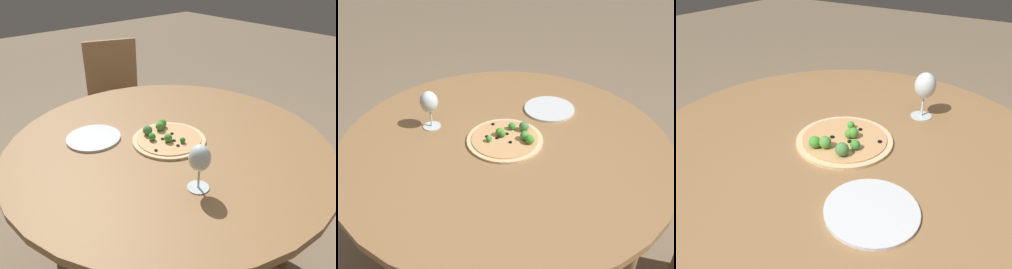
% 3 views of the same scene
% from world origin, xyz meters
% --- Properties ---
extents(dining_table, '(1.37, 1.37, 0.74)m').
position_xyz_m(dining_table, '(0.00, 0.00, 0.68)').
color(dining_table, olive).
rests_on(dining_table, ground_plane).
extents(pizza, '(0.31, 0.31, 0.06)m').
position_xyz_m(pizza, '(-0.01, -0.00, 0.75)').
color(pizza, '#DBBC89').
rests_on(pizza, dining_table).
extents(wine_glass, '(0.08, 0.08, 0.17)m').
position_xyz_m(wine_glass, '(0.31, -0.14, 0.86)').
color(wine_glass, silver).
rests_on(wine_glass, dining_table).
extents(plate_near, '(0.23, 0.23, 0.01)m').
position_xyz_m(plate_near, '(-0.23, -0.23, 0.74)').
color(plate_near, silver).
rests_on(plate_near, dining_table).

